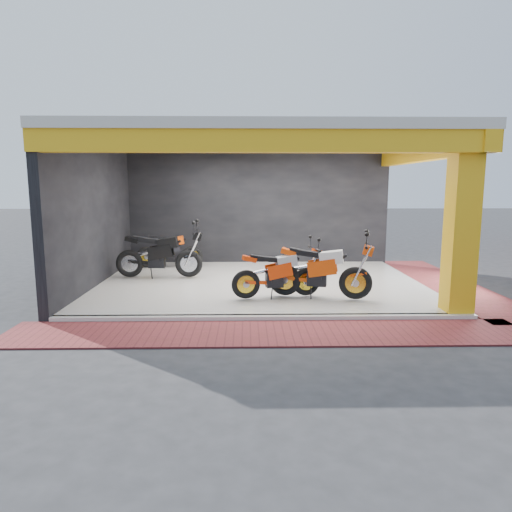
# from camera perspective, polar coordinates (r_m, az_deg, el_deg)

# --- Properties ---
(ground) EXTENTS (80.00, 80.00, 0.00)m
(ground) POSITION_cam_1_polar(r_m,az_deg,el_deg) (9.66, 0.89, -6.29)
(ground) COLOR #2D2D30
(ground) RESTS_ON ground
(showroom_floor) EXTENTS (8.00, 6.00, 0.10)m
(showroom_floor) POSITION_cam_1_polar(r_m,az_deg,el_deg) (11.59, 0.54, -3.47)
(showroom_floor) COLOR white
(showroom_floor) RESTS_ON ground
(showroom_ceiling) EXTENTS (8.40, 6.40, 0.20)m
(showroom_ceiling) POSITION_cam_1_polar(r_m,az_deg,el_deg) (11.37, 0.56, 14.28)
(showroom_ceiling) COLOR beige
(showroom_ceiling) RESTS_ON corner_column
(back_wall) EXTENTS (8.20, 0.20, 3.50)m
(back_wall) POSITION_cam_1_polar(r_m,az_deg,el_deg) (14.44, 0.18, 5.79)
(back_wall) COLOR black
(back_wall) RESTS_ON ground
(left_wall) EXTENTS (0.20, 6.20, 3.50)m
(left_wall) POSITION_cam_1_polar(r_m,az_deg,el_deg) (11.95, -19.57, 4.63)
(left_wall) COLOR black
(left_wall) RESTS_ON ground
(corner_column) EXTENTS (0.50, 0.50, 3.50)m
(corner_column) POSITION_cam_1_polar(r_m,az_deg,el_deg) (9.53, 24.30, 3.40)
(corner_column) COLOR gold
(corner_column) RESTS_ON ground
(header_beam_front) EXTENTS (8.40, 0.30, 0.40)m
(header_beam_front) POSITION_cam_1_polar(r_m,az_deg,el_deg) (8.36, 1.20, 14.16)
(header_beam_front) COLOR gold
(header_beam_front) RESTS_ON corner_column
(header_beam_right) EXTENTS (0.30, 6.40, 0.40)m
(header_beam_right) POSITION_cam_1_polar(r_m,az_deg,el_deg) (12.15, 20.22, 11.99)
(header_beam_right) COLOR gold
(header_beam_right) RESTS_ON corner_column
(floor_kerb) EXTENTS (8.00, 0.20, 0.10)m
(floor_kerb) POSITION_cam_1_polar(r_m,az_deg,el_deg) (8.67, 1.13, -7.74)
(floor_kerb) COLOR white
(floor_kerb) RESTS_ON ground
(paver_front) EXTENTS (9.00, 1.40, 0.03)m
(paver_front) POSITION_cam_1_polar(r_m,az_deg,el_deg) (7.94, 1.36, -9.60)
(paver_front) COLOR maroon
(paver_front) RESTS_ON ground
(paver_right) EXTENTS (1.40, 7.00, 0.03)m
(paver_right) POSITION_cam_1_polar(r_m,az_deg,el_deg) (12.68, 22.80, -3.26)
(paver_right) COLOR maroon
(paver_right) RESTS_ON ground
(moto_hero) EXTENTS (2.48, 1.42, 1.43)m
(moto_hero) POSITION_cam_1_polar(r_m,az_deg,el_deg) (9.82, 12.39, -1.39)
(moto_hero) COLOR #D94109
(moto_hero) RESTS_ON showroom_floor
(moto_row_a) EXTENTS (2.18, 1.14, 1.27)m
(moto_row_a) POSITION_cam_1_polar(r_m,az_deg,el_deg) (10.00, 6.33, -1.51)
(moto_row_a) COLOR red
(moto_row_a) RESTS_ON showroom_floor
(moto_row_b) EXTENTS (2.42, 0.95, 1.47)m
(moto_row_b) POSITION_cam_1_polar(r_m,az_deg,el_deg) (12.03, -8.44, 0.68)
(moto_row_b) COLOR black
(moto_row_b) RESTS_ON showroom_floor
(moto_row_c) EXTENTS (2.12, 0.97, 1.26)m
(moto_row_c) POSITION_cam_1_polar(r_m,az_deg,el_deg) (13.67, -7.99, 1.23)
(moto_row_c) COLOR black
(moto_row_c) RESTS_ON showroom_floor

